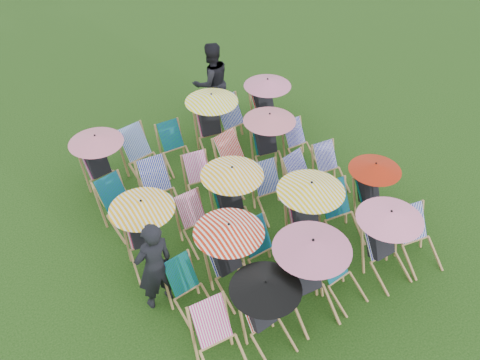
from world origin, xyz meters
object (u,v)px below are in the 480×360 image
deckchair_0 (220,343)px  deckchair_5 (420,240)px  deckchair_29 (268,105)px  person_rear (211,82)px  person_left (154,266)px

deckchair_0 → deckchair_5: size_ratio=1.03×
deckchair_29 → person_rear: bearing=126.0°
deckchair_5 → person_left: 4.52m
deckchair_5 → deckchair_29: bearing=98.5°
deckchair_29 → person_left: 5.35m
deckchair_0 → person_rear: (3.17, 5.79, 0.47)m
deckchair_29 → person_left: (-4.29, -3.19, 0.20)m
deckchair_5 → person_rear: 5.92m
deckchair_5 → deckchair_0: bearing=-171.6°
person_left → person_rear: (3.46, 4.30, 0.09)m
deckchair_29 → person_left: bearing=-144.1°
person_left → person_rear: size_ratio=0.90×
deckchair_0 → person_left: 1.56m
person_rear → person_left: bearing=52.6°
person_rear → deckchair_29: bearing=128.1°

